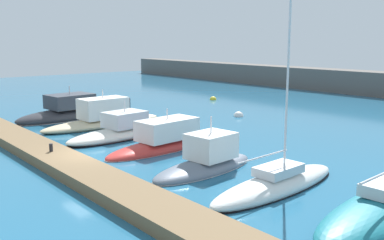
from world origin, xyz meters
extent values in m
plane|color=#236084|center=(0.00, 0.00, 0.00)|extent=(120.00, 120.00, 0.00)
cube|color=brown|center=(0.00, -1.43, 0.29)|extent=(35.87, 2.30, 0.57)
ellipsoid|color=#2D2D33|center=(-13.82, 5.17, 0.26)|extent=(4.05, 9.77, 1.31)
ellipsoid|color=silver|center=(-13.82, 5.17, 0.02)|extent=(4.09, 9.87, 0.12)
cube|color=#333842|center=(-13.83, 5.28, 1.50)|extent=(2.88, 3.87, 1.19)
cube|color=black|center=(-13.95, 6.58, 1.68)|extent=(2.38, 1.12, 0.66)
cylinder|color=silver|center=(-13.83, 5.28, 2.45)|extent=(0.08, 0.08, 0.71)
ellipsoid|color=beige|center=(-9.01, 5.83, 0.21)|extent=(3.12, 10.43, 0.84)
cube|color=silver|center=(-9.01, 5.85, 1.42)|extent=(2.12, 3.71, 1.59)
cube|color=black|center=(-9.06, 7.34, 1.66)|extent=(1.82, 0.98, 0.89)
cylinder|color=silver|center=(-9.01, 5.85, 2.55)|extent=(0.08, 0.08, 0.65)
ellipsoid|color=silver|center=(-4.44, 4.54, 0.25)|extent=(3.51, 8.42, 0.92)
ellipsoid|color=black|center=(-4.44, 4.54, 0.02)|extent=(3.55, 8.50, 0.12)
cube|color=silver|center=(-4.51, 5.09, 1.24)|extent=(2.28, 2.93, 1.07)
cube|color=black|center=(-4.58, 5.72, 1.40)|extent=(1.85, 0.88, 0.60)
cylinder|color=silver|center=(-4.51, 5.09, 2.22)|extent=(0.08, 0.08, 0.88)
ellipsoid|color=#B72D28|center=(0.06, 4.87, 0.09)|extent=(3.13, 8.26, 1.00)
ellipsoid|color=silver|center=(0.06, 4.87, 0.02)|extent=(3.16, 8.34, 0.12)
cube|color=silver|center=(0.01, 5.42, 1.21)|extent=(2.29, 3.99, 1.25)
cube|color=black|center=(-0.05, 6.12, 1.40)|extent=(1.84, 1.11, 0.70)
cylinder|color=silver|center=(0.01, 5.42, 2.16)|extent=(0.08, 0.08, 0.65)
ellipsoid|color=slate|center=(5.16, 3.97, 0.12)|extent=(2.98, 7.02, 0.90)
ellipsoid|color=silver|center=(5.16, 3.97, 0.02)|extent=(3.01, 7.09, 0.12)
cube|color=silver|center=(5.10, 4.49, 1.24)|extent=(2.12, 2.52, 1.34)
cube|color=black|center=(5.05, 4.96, 1.44)|extent=(1.75, 0.76, 0.75)
cylinder|color=silver|center=(5.10, 4.49, 2.36)|extent=(0.08, 0.08, 0.89)
ellipsoid|color=white|center=(9.48, 4.55, 0.20)|extent=(2.52, 8.51, 1.01)
ellipsoid|color=black|center=(9.48, 4.55, 0.02)|extent=(2.55, 8.60, 0.12)
cylinder|color=silver|center=(9.54, 3.54, 1.75)|extent=(0.27, 3.37, 0.07)
cube|color=silver|center=(9.47, 4.68, 0.91)|extent=(1.42, 2.40, 0.41)
cylinder|color=silver|center=(14.38, 4.56, 1.93)|extent=(0.25, 3.53, 0.09)
sphere|color=white|center=(-5.24, 17.12, 0.00)|extent=(0.89, 0.89, 0.89)
sphere|color=yellow|center=(-14.76, 22.77, 0.00)|extent=(0.76, 0.76, 0.76)
cylinder|color=black|center=(-1.61, -1.43, 0.79)|extent=(0.20, 0.20, 0.44)
camera|label=1|loc=(21.80, -10.65, 6.73)|focal=41.38mm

